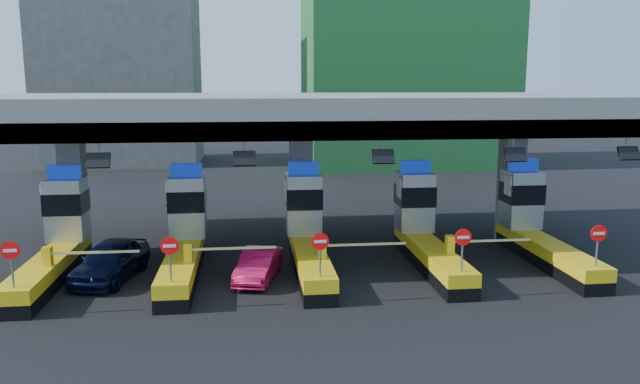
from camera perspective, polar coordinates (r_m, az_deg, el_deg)
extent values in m
plane|color=black|center=(26.17, -1.15, -6.78)|extent=(120.00, 120.00, 0.00)
cube|color=slate|center=(28.08, -1.78, 7.33)|extent=(28.00, 12.00, 1.50)
cube|color=#4C4C49|center=(22.44, -0.55, 5.64)|extent=(28.00, 0.60, 0.70)
cube|color=slate|center=(29.37, -21.58, -0.12)|extent=(1.00, 1.00, 5.50)
cube|color=slate|center=(28.45, -1.74, 0.27)|extent=(1.00, 1.00, 5.50)
cube|color=slate|center=(30.93, 17.05, 0.62)|extent=(1.00, 1.00, 5.50)
cylinder|color=slate|center=(22.95, -19.55, 3.66)|extent=(0.06, 0.06, 0.50)
cube|color=black|center=(22.80, -19.61, 2.73)|extent=(0.80, 0.38, 0.54)
cylinder|color=slate|center=(22.37, -6.94, 4.01)|extent=(0.06, 0.06, 0.50)
cube|color=black|center=(22.21, -6.92, 3.06)|extent=(0.80, 0.38, 0.54)
cylinder|color=slate|center=(22.89, 5.71, 4.17)|extent=(0.06, 0.06, 0.50)
cube|color=black|center=(22.73, 5.80, 3.24)|extent=(0.80, 0.38, 0.54)
cylinder|color=slate|center=(24.44, 17.27, 4.14)|extent=(0.06, 0.06, 0.50)
cube|color=black|center=(24.29, 17.42, 3.27)|extent=(0.80, 0.38, 0.54)
cylinder|color=slate|center=(26.57, 26.21, 4.00)|extent=(0.06, 0.06, 0.50)
cube|color=black|center=(26.44, 26.38, 3.20)|extent=(0.80, 0.38, 0.54)
cube|color=black|center=(26.18, -23.46, -7.05)|extent=(1.20, 8.00, 0.50)
cube|color=#E5B70C|center=(26.04, -23.53, -6.00)|extent=(1.20, 8.00, 0.50)
cube|color=#9EA3A8|center=(28.31, -22.13, -1.44)|extent=(1.50, 1.50, 2.60)
cube|color=black|center=(28.24, -22.18, -0.85)|extent=(1.56, 1.56, 0.90)
cube|color=#0C2DBF|center=(28.06, -22.34, 1.72)|extent=(1.30, 0.35, 0.55)
cube|color=white|center=(28.13, -23.95, -0.19)|extent=(0.06, 0.70, 0.90)
cylinder|color=slate|center=(22.52, -26.33, -6.26)|extent=(0.07, 0.07, 1.30)
cylinder|color=red|center=(22.35, -26.47, -4.80)|extent=(0.60, 0.04, 0.60)
cube|color=white|center=(22.32, -26.49, -4.82)|extent=(0.42, 0.02, 0.10)
cube|color=#E5B70C|center=(24.68, -23.65, -5.42)|extent=(0.30, 0.35, 0.70)
cube|color=white|center=(24.22, -19.92, -5.21)|extent=(3.20, 0.08, 0.08)
cube|color=black|center=(25.18, -12.42, -7.11)|extent=(1.20, 8.00, 0.50)
cube|color=#E5B70C|center=(25.04, -12.47, -6.01)|extent=(1.20, 8.00, 0.50)
cube|color=#9EA3A8|center=(27.39, -12.01, -1.28)|extent=(1.50, 1.50, 2.60)
cube|color=black|center=(27.31, -12.03, -0.67)|extent=(1.56, 1.56, 0.90)
cube|color=#0C2DBF|center=(27.13, -12.13, 1.99)|extent=(1.30, 0.35, 0.55)
cube|color=white|center=(27.06, -13.80, 0.02)|extent=(0.06, 0.70, 0.90)
cylinder|color=slate|center=(21.35, -13.52, -6.34)|extent=(0.07, 0.07, 1.30)
cylinder|color=red|center=(21.16, -13.60, -4.80)|extent=(0.60, 0.04, 0.60)
cube|color=white|center=(21.14, -13.61, -4.82)|extent=(0.42, 0.02, 0.10)
cube|color=#E5B70C|center=(23.69, -11.97, -5.41)|extent=(0.30, 0.35, 0.70)
cube|color=white|center=(23.56, -7.96, -5.12)|extent=(3.20, 0.08, 0.08)
cube|color=black|center=(25.15, -0.94, -6.89)|extent=(1.20, 8.00, 0.50)
cube|color=#E5B70C|center=(25.01, -0.94, -5.79)|extent=(1.20, 8.00, 0.50)
cube|color=#9EA3A8|center=(27.36, -1.53, -1.08)|extent=(1.50, 1.50, 2.60)
cube|color=black|center=(27.28, -1.53, -0.47)|extent=(1.56, 1.56, 0.90)
cube|color=#0C2DBF|center=(27.10, -1.54, 2.20)|extent=(1.30, 0.35, 0.55)
cube|color=white|center=(26.88, -3.18, 0.23)|extent=(0.06, 0.70, 0.90)
cylinder|color=slate|center=(21.32, 0.01, -6.08)|extent=(0.07, 0.07, 1.30)
cylinder|color=red|center=(21.13, 0.02, -4.54)|extent=(0.60, 0.04, 0.60)
cube|color=white|center=(21.11, 0.03, -4.56)|extent=(0.42, 0.02, 0.10)
cube|color=#E5B70C|center=(23.73, 0.19, -5.16)|extent=(0.30, 0.35, 0.70)
cube|color=white|center=(23.95, 4.12, -4.79)|extent=(3.20, 0.08, 0.08)
cube|color=black|center=(26.09, 10.13, -6.42)|extent=(1.20, 8.00, 0.50)
cube|color=#E5B70C|center=(25.96, 10.16, -5.36)|extent=(1.20, 8.00, 0.50)
cube|color=#9EA3A8|center=(28.23, 8.64, -0.84)|extent=(1.50, 1.50, 2.60)
cube|color=black|center=(28.16, 8.66, -0.25)|extent=(1.56, 1.56, 0.90)
cube|color=#0C2DBF|center=(27.98, 8.72, 2.34)|extent=(1.30, 0.35, 0.55)
cube|color=white|center=(27.62, 7.23, 0.43)|extent=(0.06, 0.70, 0.90)
cylinder|color=slate|center=(22.43, 12.87, -5.52)|extent=(0.07, 0.07, 1.30)
cylinder|color=red|center=(22.25, 12.96, -4.05)|extent=(0.60, 0.04, 0.60)
cube|color=white|center=(22.22, 12.98, -4.07)|extent=(0.42, 0.02, 0.10)
cube|color=#E5B70C|center=(24.80, 11.77, -4.70)|extent=(0.30, 0.35, 0.70)
cube|color=white|center=(25.34, 15.34, -4.30)|extent=(3.20, 0.08, 0.08)
cube|color=black|center=(27.92, 20.06, -5.79)|extent=(1.20, 8.00, 0.50)
cube|color=#E5B70C|center=(27.79, 20.12, -4.80)|extent=(1.20, 8.00, 0.50)
cube|color=#9EA3A8|center=(29.93, 17.92, -0.60)|extent=(1.50, 1.50, 2.60)
cube|color=black|center=(29.86, 17.96, -0.04)|extent=(1.56, 1.56, 0.90)
cube|color=#0C2DBF|center=(29.69, 18.08, 2.40)|extent=(1.30, 0.35, 0.55)
cube|color=white|center=(29.22, 16.80, 0.60)|extent=(0.06, 0.70, 0.90)
cylinder|color=slate|center=(24.52, 24.00, -4.82)|extent=(0.07, 0.07, 1.30)
cylinder|color=red|center=(24.36, 24.13, -3.47)|extent=(0.60, 0.04, 0.60)
cube|color=white|center=(24.34, 24.16, -3.48)|extent=(0.42, 0.02, 0.10)
cube|color=#E5B70C|center=(26.78, 22.01, -4.14)|extent=(0.30, 0.35, 0.70)
cube|color=white|center=(27.58, 25.05, -3.75)|extent=(3.20, 0.08, 0.08)
cube|color=#1E5926|center=(59.08, 7.83, 16.17)|extent=(18.00, 12.00, 28.00)
cube|color=#4C4C49|center=(62.07, -17.72, 10.87)|extent=(14.00, 10.00, 18.00)
imported|color=black|center=(25.59, -18.60, -5.93)|extent=(2.73, 4.77, 1.53)
imported|color=#AE0D3B|center=(24.34, -5.64, -6.67)|extent=(2.07, 3.79, 1.18)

